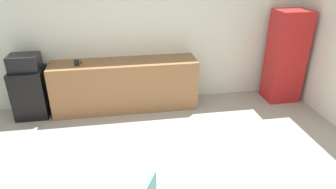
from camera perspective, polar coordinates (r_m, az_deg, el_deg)
name	(u,v)px	position (r m, az deg, el deg)	size (l,w,h in m)	color
wall_back	(147,33)	(5.52, -4.09, 11.67)	(6.00, 0.10, 2.60)	silver
counter_block	(126,85)	(5.43, -8.13, 1.79)	(2.56, 0.60, 0.90)	brown
mini_fridge	(31,93)	(5.67, -24.77, 0.31)	(0.54, 0.54, 0.85)	black
microwave	(24,62)	(5.48, -25.82, 5.57)	(0.48, 0.38, 0.26)	black
locker_cabinet	(286,57)	(6.03, 21.61, 6.76)	(0.60, 0.50, 1.72)	#B21E1E
mug_white	(77,63)	(5.25, -17.07, 5.86)	(0.13, 0.08, 0.09)	black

